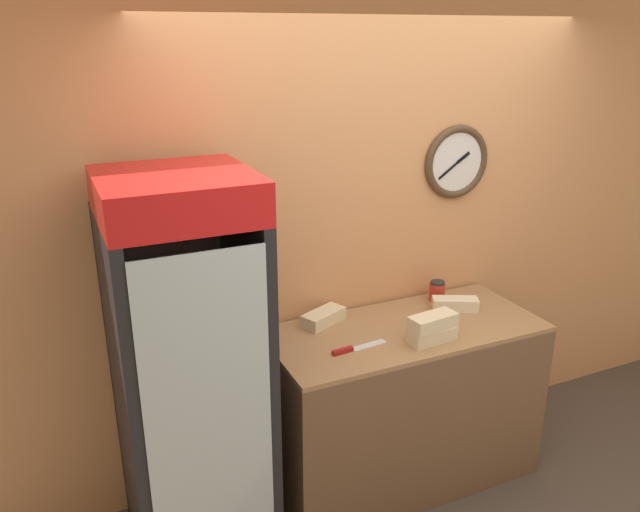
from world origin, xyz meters
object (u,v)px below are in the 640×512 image
sandwich_stack_bottom (432,335)px  sandwich_flat_right (323,317)px  sandwich_stack_middle (433,322)px  beverage_cooler (186,357)px  sandwich_flat_left (455,304)px  condiment_jar (437,291)px  chefs_knife (352,349)px

sandwich_stack_bottom → sandwich_flat_right: sandwich_stack_bottom is taller
sandwich_stack_bottom → sandwich_stack_middle: (0.00, 0.00, 0.07)m
beverage_cooler → sandwich_flat_left: size_ratio=7.01×
sandwich_flat_left → sandwich_stack_middle: bearing=-141.7°
sandwich_flat_right → condiment_jar: (0.73, -0.00, 0.02)m
sandwich_stack_middle → beverage_cooler: bearing=170.5°
condiment_jar → chefs_knife: bearing=-155.3°
beverage_cooler → sandwich_stack_bottom: bearing=-9.5°
sandwich_stack_middle → sandwich_flat_left: (0.34, 0.27, -0.07)m
sandwich_stack_bottom → chefs_knife: size_ratio=0.84×
sandwich_stack_middle → sandwich_flat_right: bearing=134.7°
chefs_knife → condiment_jar: size_ratio=2.58×
sandwich_stack_middle → chefs_knife: size_ratio=0.85×
beverage_cooler → sandwich_stack_middle: size_ratio=7.19×
sandwich_flat_left → sandwich_flat_right: same height
condiment_jar → beverage_cooler: bearing=-172.0°
beverage_cooler → sandwich_flat_right: bearing=15.1°
sandwich_flat_left → chefs_knife: (-0.75, -0.19, -0.03)m
chefs_knife → condiment_jar: bearing=24.7°
sandwich_stack_middle → chefs_knife: 0.43m
sandwich_stack_middle → condiment_jar: (0.32, 0.42, -0.05)m
sandwich_stack_bottom → sandwich_flat_left: sandwich_stack_bottom is taller
beverage_cooler → sandwich_flat_right: beverage_cooler is taller
chefs_knife → beverage_cooler: bearing=171.3°
beverage_cooler → sandwich_stack_bottom: 1.22m
beverage_cooler → sandwich_stack_bottom: beverage_cooler is taller
sandwich_flat_left → condiment_jar: 0.15m
condiment_jar → sandwich_stack_bottom: bearing=-127.2°
sandwich_flat_left → sandwich_flat_right: size_ratio=0.98×
sandwich_stack_middle → chefs_knife: sandwich_stack_middle is taller
sandwich_stack_bottom → sandwich_flat_right: (-0.41, 0.42, -0.00)m
beverage_cooler → sandwich_flat_right: 0.82m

